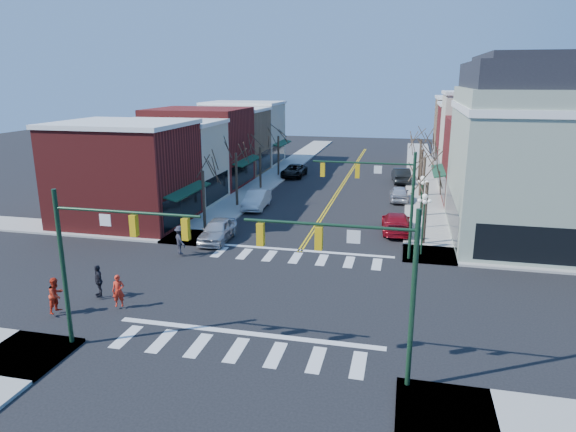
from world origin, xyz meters
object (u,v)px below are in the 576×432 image
Objects in this scene: pedestrian_red_a at (118,291)px; pedestrian_dark_b at (180,240)px; car_right_near at (396,223)px; lamppost_midblock at (422,193)px; lamppost_corner at (424,214)px; pedestrian_dark_a at (98,281)px; car_right_mid at (399,194)px; car_left_far at (294,171)px; car_right_far at (401,175)px; car_left_mid at (257,200)px; pedestrian_red_b at (56,295)px; victorian_corner at (544,150)px; car_left_near at (218,230)px.

pedestrian_red_a is 0.87× the size of pedestrian_dark_b.
lamppost_midblock is at bearing -150.39° from car_right_near.
lamppost_corner is 19.72m from pedestrian_red_a.
pedestrian_dark_a reaches higher than car_right_near.
car_right_mid is 31.31m from pedestrian_red_a.
car_right_mid reaches higher than car_left_far.
lamppost_corner is 0.83× the size of car_right_far.
car_left_mid is 2.72× the size of pedestrian_red_b.
pedestrian_dark_a is at bearing -18.13° from pedestrian_red_b.
lamppost_midblock is at bearing -37.93° from pedestrian_red_b.
victorian_corner is 7.23× the size of pedestrian_dark_b.
car_right_near is at bearing -102.86° from pedestrian_dark_b.
car_left_far is 24.60m from car_right_near.
car_right_far is (12.80, 25.58, 0.04)m from car_left_near.
lamppost_corner is 1.00× the size of lamppost_midblock.
car_left_far is 12.82m from car_right_far.
victorian_corner is 2.66× the size of car_right_near.
car_left_far is at bearing -9.70° from car_right_far.
car_right_far reaches higher than car_left_mid.
lamppost_corner is at bearing -122.40° from pedestrian_dark_b.
car_right_far reaches higher than car_right_mid.
car_left_far is 16.36m from car_right_mid.
lamppost_corner reaches higher than pedestrian_dark_a.
lamppost_corner is 22.65m from pedestrian_red_b.
lamppost_midblock is at bearing -102.75° from pedestrian_dark_b.
car_left_mid is 13.93m from pedestrian_dark_b.
car_left_far is (-14.60, 19.81, -2.22)m from lamppost_midblock.
pedestrian_dark_a is (-2.66, -21.31, 0.21)m from car_left_mid.
lamppost_midblock is 0.86× the size of car_left_mid.
lamppost_corner is at bearing 93.86° from car_right_mid.
victorian_corner is 7.99× the size of pedestrian_dark_a.
lamppost_corner is (-8.30, -6.00, -3.70)m from victorian_corner.
car_right_far is 32.49m from pedestrian_dark_b.
car_right_mid is 0.85× the size of car_right_far.
lamppost_corner is 20.61m from pedestrian_dark_a.
lamppost_midblock is 27.00m from pedestrian_red_b.
pedestrian_red_a reaches higher than car_left_mid.
car_right_far is 2.92× the size of pedestrian_dark_a.
car_left_mid is at bearing 169.58° from victorian_corner.
car_right_near is at bearing 31.48° from pedestrian_red_a.
car_left_near is 2.60× the size of pedestrian_red_b.
car_right_far reaches higher than car_left_near.
car_right_far reaches higher than car_left_far.
lamppost_corner reaches higher than pedestrian_red_b.
victorian_corner reaches higher than pedestrian_red_a.
car_right_mid is 24.27m from pedestrian_dark_b.
car_left_near is at bearing -92.80° from car_left_mid.
car_right_near is 2.72× the size of pedestrian_dark_b.
pedestrian_red_a is (-15.50, -18.53, -1.96)m from lamppost_midblock.
pedestrian_red_a is (-15.50, -12.03, -1.96)m from lamppost_corner.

